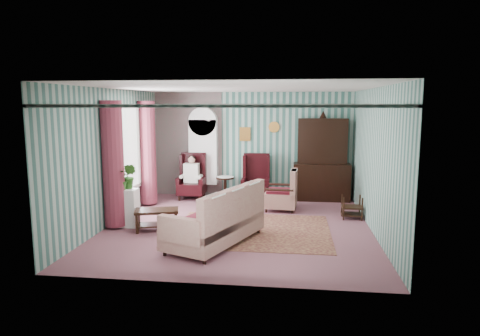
# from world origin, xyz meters

# --- Properties ---
(floor) EXTENTS (6.00, 6.00, 0.00)m
(floor) POSITION_xyz_m (0.00, 0.00, 0.00)
(floor) COLOR #834C54
(floor) RESTS_ON ground
(room_shell) EXTENTS (5.53, 6.02, 2.91)m
(room_shell) POSITION_xyz_m (-0.62, 0.18, 2.01)
(room_shell) COLOR #39695E
(room_shell) RESTS_ON ground
(bookcase) EXTENTS (0.80, 0.28, 2.24)m
(bookcase) POSITION_xyz_m (-1.35, 2.84, 1.12)
(bookcase) COLOR silver
(bookcase) RESTS_ON floor
(dresser_hutch) EXTENTS (1.50, 0.56, 2.36)m
(dresser_hutch) POSITION_xyz_m (1.90, 2.72, 1.18)
(dresser_hutch) COLOR black
(dresser_hutch) RESTS_ON floor
(wingback_left) EXTENTS (0.76, 0.80, 1.25)m
(wingback_left) POSITION_xyz_m (-1.60, 2.45, 0.62)
(wingback_left) COLOR black
(wingback_left) RESTS_ON floor
(wingback_right) EXTENTS (0.76, 0.80, 1.25)m
(wingback_right) POSITION_xyz_m (0.15, 2.45, 0.62)
(wingback_right) COLOR black
(wingback_right) RESTS_ON floor
(seated_woman) EXTENTS (0.44, 0.40, 1.18)m
(seated_woman) POSITION_xyz_m (-1.60, 2.45, 0.59)
(seated_woman) COLOR white
(seated_woman) RESTS_ON floor
(round_side_table) EXTENTS (0.50, 0.50, 0.60)m
(round_side_table) POSITION_xyz_m (-0.70, 2.60, 0.30)
(round_side_table) COLOR black
(round_side_table) RESTS_ON floor
(nest_table) EXTENTS (0.45, 0.38, 0.54)m
(nest_table) POSITION_xyz_m (2.47, 0.90, 0.27)
(nest_table) COLOR black
(nest_table) RESTS_ON floor
(plant_stand) EXTENTS (0.55, 0.35, 0.80)m
(plant_stand) POSITION_xyz_m (-2.40, -0.30, 0.40)
(plant_stand) COLOR white
(plant_stand) RESTS_ON floor
(rug) EXTENTS (3.20, 2.60, 0.01)m
(rug) POSITION_xyz_m (0.30, -0.30, 0.01)
(rug) COLOR #4B2019
(rug) RESTS_ON floor
(sofa) EXTENTS (1.75, 2.41, 0.96)m
(sofa) POSITION_xyz_m (-0.29, -1.20, 0.48)
(sofa) COLOR beige
(sofa) RESTS_ON floor
(floral_armchair) EXTENTS (0.90, 0.89, 1.07)m
(floral_armchair) POSITION_xyz_m (0.85, 1.50, 0.54)
(floral_armchair) COLOR #BBA891
(floral_armchair) RESTS_ON floor
(coffee_table) EXTENTS (0.97, 0.70, 0.44)m
(coffee_table) POSITION_xyz_m (-1.63, -0.52, 0.22)
(coffee_table) COLOR black
(coffee_table) RESTS_ON floor
(potted_plant_a) EXTENTS (0.49, 0.46, 0.45)m
(potted_plant_a) POSITION_xyz_m (-2.40, -0.40, 1.02)
(potted_plant_a) COLOR #224716
(potted_plant_a) RESTS_ON plant_stand
(potted_plant_b) EXTENTS (0.35, 0.30, 0.54)m
(potted_plant_b) POSITION_xyz_m (-2.30, -0.23, 1.07)
(potted_plant_b) COLOR #20571B
(potted_plant_b) RESTS_ON plant_stand
(potted_plant_c) EXTENTS (0.24, 0.24, 0.40)m
(potted_plant_c) POSITION_xyz_m (-2.50, -0.26, 1.00)
(potted_plant_c) COLOR #1A541A
(potted_plant_c) RESTS_ON plant_stand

